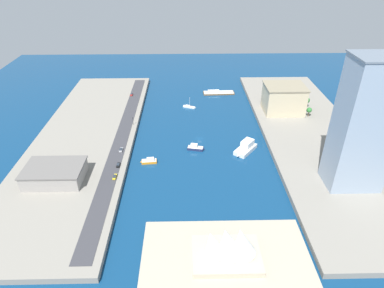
{
  "coord_description": "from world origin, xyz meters",
  "views": [
    {
      "loc": [
        10.02,
        209.91,
        121.75
      ],
      "look_at": [
        5.8,
        12.98,
        3.33
      ],
      "focal_mm": 31.11,
      "sensor_mm": 36.0,
      "label": 1
    }
  ],
  "objects_px": {
    "tower_tall_glass": "(365,126)",
    "ferry_white_commuter": "(246,147)",
    "sailboat_small_white": "(189,107)",
    "pickup_red": "(132,94)",
    "opera_landmark": "(228,246)",
    "traffic_light_waterfront": "(133,120)",
    "carpark_squat_concrete": "(55,173)",
    "patrol_launch_navy": "(195,148)",
    "water_taxi_orange": "(149,161)",
    "sedan_silver": "(121,150)",
    "office_block_beige": "(284,99)",
    "suv_black": "(118,165)",
    "barge_flat_brown": "(218,93)",
    "taxi_yellow_cab": "(115,177)"
  },
  "relations": [
    {
      "from": "barge_flat_brown",
      "to": "sailboat_small_white",
      "type": "bearing_deg",
      "value": 48.66
    },
    {
      "from": "suv_black",
      "to": "opera_landmark",
      "type": "distance_m",
      "value": 92.86
    },
    {
      "from": "sailboat_small_white",
      "to": "traffic_light_waterfront",
      "type": "relative_size",
      "value": 1.78
    },
    {
      "from": "barge_flat_brown",
      "to": "suv_black",
      "type": "relative_size",
      "value": 6.03
    },
    {
      "from": "sedan_silver",
      "to": "pickup_red",
      "type": "height_order",
      "value": "sedan_silver"
    },
    {
      "from": "sedan_silver",
      "to": "ferry_white_commuter",
      "type": "bearing_deg",
      "value": -177.45
    },
    {
      "from": "pickup_red",
      "to": "traffic_light_waterfront",
      "type": "height_order",
      "value": "traffic_light_waterfront"
    },
    {
      "from": "taxi_yellow_cab",
      "to": "sedan_silver",
      "type": "bearing_deg",
      "value": -87.88
    },
    {
      "from": "pickup_red",
      "to": "barge_flat_brown",
      "type": "bearing_deg",
      "value": -172.31
    },
    {
      "from": "suv_black",
      "to": "traffic_light_waterfront",
      "type": "distance_m",
      "value": 55.34
    },
    {
      "from": "tower_tall_glass",
      "to": "ferry_white_commuter",
      "type": "bearing_deg",
      "value": -37.84
    },
    {
      "from": "pickup_red",
      "to": "opera_landmark",
      "type": "bearing_deg",
      "value": 109.98
    },
    {
      "from": "carpark_squat_concrete",
      "to": "sedan_silver",
      "type": "xyz_separation_m",
      "value": [
        -32.87,
        -30.92,
        -3.69
      ]
    },
    {
      "from": "suv_black",
      "to": "opera_landmark",
      "type": "relative_size",
      "value": 0.16
    },
    {
      "from": "ferry_white_commuter",
      "to": "pickup_red",
      "type": "relative_size",
      "value": 4.03
    },
    {
      "from": "carpark_squat_concrete",
      "to": "suv_black",
      "type": "xyz_separation_m",
      "value": [
        -33.96,
        -13.31,
        -3.73
      ]
    },
    {
      "from": "patrol_launch_navy",
      "to": "water_taxi_orange",
      "type": "bearing_deg",
      "value": 26.61
    },
    {
      "from": "sailboat_small_white",
      "to": "ferry_white_commuter",
      "type": "relative_size",
      "value": 0.58
    },
    {
      "from": "ferry_white_commuter",
      "to": "water_taxi_orange",
      "type": "xyz_separation_m",
      "value": [
        64.99,
        12.82,
        -1.53
      ]
    },
    {
      "from": "opera_landmark",
      "to": "tower_tall_glass",
      "type": "bearing_deg",
      "value": -146.08
    },
    {
      "from": "patrol_launch_navy",
      "to": "office_block_beige",
      "type": "bearing_deg",
      "value": -143.99
    },
    {
      "from": "water_taxi_orange",
      "to": "patrol_launch_navy",
      "type": "xyz_separation_m",
      "value": [
        -30.52,
        -15.29,
        0.28
      ]
    },
    {
      "from": "sailboat_small_white",
      "to": "patrol_launch_navy",
      "type": "distance_m",
      "value": 69.03
    },
    {
      "from": "sailboat_small_white",
      "to": "taxi_yellow_cab",
      "type": "xyz_separation_m",
      "value": [
        45.37,
        104.99,
        3.37
      ]
    },
    {
      "from": "pickup_red",
      "to": "carpark_squat_concrete",
      "type": "bearing_deg",
      "value": 77.95
    },
    {
      "from": "office_block_beige",
      "to": "suv_black",
      "type": "bearing_deg",
      "value": 32.28
    },
    {
      "from": "carpark_squat_concrete",
      "to": "pickup_red",
      "type": "xyz_separation_m",
      "value": [
        -27.03,
        -126.63,
        -3.73
      ]
    },
    {
      "from": "sedan_silver",
      "to": "pickup_red",
      "type": "distance_m",
      "value": 95.88
    },
    {
      "from": "patrol_launch_navy",
      "to": "tower_tall_glass",
      "type": "xyz_separation_m",
      "value": [
        -87.22,
        43.44,
        39.05
      ]
    },
    {
      "from": "water_taxi_orange",
      "to": "sedan_silver",
      "type": "xyz_separation_m",
      "value": [
        19.31,
        -9.07,
        3.13
      ]
    },
    {
      "from": "sailboat_small_white",
      "to": "patrol_launch_navy",
      "type": "bearing_deg",
      "value": 92.79
    },
    {
      "from": "patrol_launch_navy",
      "to": "sedan_silver",
      "type": "height_order",
      "value": "sedan_silver"
    },
    {
      "from": "sedan_silver",
      "to": "pickup_red",
      "type": "bearing_deg",
      "value": -86.51
    },
    {
      "from": "sailboat_small_white",
      "to": "barge_flat_brown",
      "type": "distance_m",
      "value": 41.71
    },
    {
      "from": "ferry_white_commuter",
      "to": "opera_landmark",
      "type": "height_order",
      "value": "opera_landmark"
    },
    {
      "from": "office_block_beige",
      "to": "pickup_red",
      "type": "xyz_separation_m",
      "value": [
        128.84,
        -36.31,
        -10.22
      ]
    },
    {
      "from": "taxi_yellow_cab",
      "to": "tower_tall_glass",
      "type": "bearing_deg",
      "value": 176.89
    },
    {
      "from": "sedan_silver",
      "to": "opera_landmark",
      "type": "bearing_deg",
      "value": 124.67
    },
    {
      "from": "ferry_white_commuter",
      "to": "pickup_red",
      "type": "distance_m",
      "value": 128.77
    },
    {
      "from": "sailboat_small_white",
      "to": "taxi_yellow_cab",
      "type": "relative_size",
      "value": 2.21
    },
    {
      "from": "sailboat_small_white",
      "to": "water_taxi_orange",
      "type": "distance_m",
      "value": 88.51
    },
    {
      "from": "ferry_white_commuter",
      "to": "opera_landmark",
      "type": "bearing_deg",
      "value": 75.84
    },
    {
      "from": "ferry_white_commuter",
      "to": "barge_flat_brown",
      "type": "xyz_separation_m",
      "value": [
        10.28,
        -102.73,
        -1.73
      ]
    },
    {
      "from": "patrol_launch_navy",
      "to": "traffic_light_waterfront",
      "type": "bearing_deg",
      "value": -33.96
    },
    {
      "from": "tower_tall_glass",
      "to": "opera_landmark",
      "type": "bearing_deg",
      "value": 33.92
    },
    {
      "from": "carpark_squat_concrete",
      "to": "barge_flat_brown",
      "type": "bearing_deg",
      "value": -127.88
    },
    {
      "from": "sailboat_small_white",
      "to": "pickup_red",
      "type": "bearing_deg",
      "value": -21.44
    },
    {
      "from": "water_taxi_orange",
      "to": "traffic_light_waterfront",
      "type": "height_order",
      "value": "traffic_light_waterfront"
    },
    {
      "from": "traffic_light_waterfront",
      "to": "carpark_squat_concrete",
      "type": "bearing_deg",
      "value": 62.18
    },
    {
      "from": "patrol_launch_navy",
      "to": "sedan_silver",
      "type": "distance_m",
      "value": 50.3
    }
  ]
}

